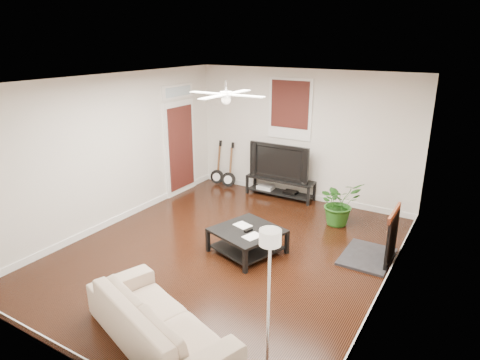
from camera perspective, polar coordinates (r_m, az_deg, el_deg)
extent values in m
cube|color=black|center=(7.13, -1.68, -9.68)|extent=(5.00, 6.00, 0.01)
cube|color=white|center=(6.30, -1.92, 13.33)|extent=(5.00, 6.00, 0.01)
cube|color=silver|center=(9.16, 8.45, 5.95)|extent=(5.00, 0.01, 2.80)
cube|color=silver|center=(4.55, -22.92, -8.80)|extent=(5.00, 0.01, 2.80)
cube|color=silver|center=(8.16, -16.77, 3.79)|extent=(0.01, 6.00, 2.80)
cube|color=silver|center=(5.70, 19.88, -2.86)|extent=(0.01, 6.00, 2.80)
cube|color=brown|center=(6.64, 21.57, -0.07)|extent=(0.02, 2.20, 2.80)
cube|color=black|center=(7.02, 18.35, -6.96)|extent=(0.80, 1.10, 0.92)
cube|color=#39130F|center=(9.15, 6.79, 9.52)|extent=(1.00, 0.06, 1.30)
cube|color=white|center=(9.51, -8.12, 5.50)|extent=(0.08, 1.00, 2.50)
cube|color=black|center=(9.45, 5.45, -1.02)|extent=(1.55, 0.41, 0.43)
imported|color=black|center=(9.27, 5.62, 2.59)|extent=(1.39, 0.18, 0.80)
cube|color=black|center=(7.02, 0.98, -8.25)|extent=(1.23, 1.23, 0.41)
imported|color=tan|center=(5.17, -10.96, -18.15)|extent=(2.30, 1.48, 0.63)
imported|color=#235C1A|center=(8.17, 13.29, -3.02)|extent=(1.02, 1.03, 0.87)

